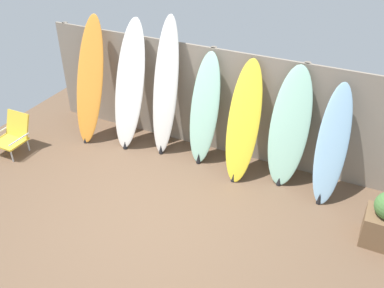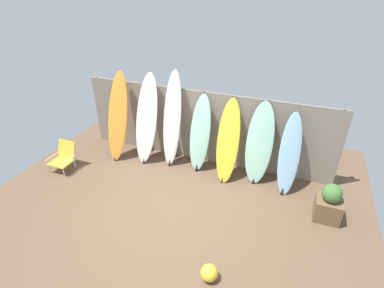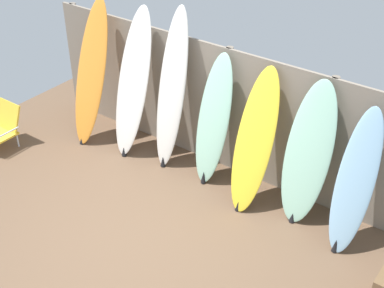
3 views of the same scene
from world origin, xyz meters
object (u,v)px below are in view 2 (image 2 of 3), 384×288
surfboard_seafoam_5 (259,144)px  planter_box (329,204)px  surfboard_white_1 (146,120)px  surfboard_white_2 (172,120)px  surfboard_seafoam_3 (200,134)px  surfboard_yellow_4 (228,142)px  surfboard_orange_0 (118,117)px  surfboard_skyblue_6 (289,155)px  beach_chair (64,156)px  beach_ball (209,273)px

surfboard_seafoam_5 → planter_box: bearing=-28.2°
surfboard_white_1 → surfboard_white_2: size_ratio=0.95×
surfboard_seafoam_3 → planter_box: 3.02m
surfboard_yellow_4 → planter_box: 2.34m
surfboard_yellow_4 → planter_box: size_ratio=2.30×
surfboard_seafoam_3 → planter_box: bearing=-15.5°
surfboard_orange_0 → surfboard_seafoam_3: (2.07, 0.16, -0.16)m
surfboard_orange_0 → planter_box: 5.02m
surfboard_skyblue_6 → beach_chair: size_ratio=2.61×
surfboard_seafoam_5 → surfboard_white_1: bearing=-178.1°
planter_box → surfboard_seafoam_5: bearing=151.8°
surfboard_seafoam_5 → beach_ball: surfboard_seafoam_5 is taller
surfboard_yellow_4 → planter_box: surfboard_yellow_4 is taller
surfboard_skyblue_6 → planter_box: 1.20m
surfboard_yellow_4 → beach_ball: size_ratio=6.64×
surfboard_seafoam_3 → surfboard_yellow_4: surfboard_seafoam_3 is taller
surfboard_skyblue_6 → surfboard_seafoam_5: bearing=169.5°
surfboard_seafoam_3 → surfboard_yellow_4: (0.69, -0.11, -0.00)m
surfboard_yellow_4 → surfboard_seafoam_3: bearing=171.0°
surfboard_skyblue_6 → planter_box: surfboard_skyblue_6 is taller
surfboard_skyblue_6 → beach_ball: (-0.83, -2.74, -0.70)m
surfboard_orange_0 → beach_ball: surfboard_orange_0 is taller
beach_chair → planter_box: size_ratio=0.83×
surfboard_white_1 → planter_box: bearing=-9.7°
surfboard_white_1 → beach_ball: bearing=-48.0°
surfboard_seafoam_3 → surfboard_seafoam_5: size_ratio=0.99×
surfboard_white_1 → surfboard_yellow_4: bearing=-0.9°
surfboard_white_2 → surfboard_seafoam_3: (0.70, -0.01, -0.23)m
surfboard_white_1 → surfboard_white_2: surfboard_white_2 is taller
surfboard_yellow_4 → beach_ball: (0.48, -2.74, -0.75)m
surfboard_yellow_4 → surfboard_seafoam_5: bearing=10.2°
surfboard_seafoam_3 → surfboard_skyblue_6: bearing=-3.1°
surfboard_orange_0 → surfboard_seafoam_3: bearing=4.5°
surfboard_white_2 → surfboard_skyblue_6: size_ratio=1.34×
surfboard_seafoam_5 → planter_box: 1.79m
planter_box → beach_ball: planter_box is taller
surfboard_skyblue_6 → beach_ball: 2.95m
surfboard_yellow_4 → beach_chair: surfboard_yellow_4 is taller
surfboard_white_1 → surfboard_skyblue_6: surfboard_white_1 is taller
beach_chair → planter_box: (5.86, 0.41, 0.02)m
surfboard_white_1 → surfboard_seafoam_5: size_ratio=1.19×
surfboard_white_1 → surfboard_seafoam_3: 1.34m
surfboard_yellow_4 → planter_box: (2.17, -0.68, -0.54)m
surfboard_yellow_4 → beach_chair: size_ratio=2.76×
surfboard_orange_0 → beach_ball: bearing=-39.7°
surfboard_seafoam_3 → surfboard_white_1: bearing=-176.7°
surfboard_skyblue_6 → beach_chair: surfboard_skyblue_6 is taller
surfboard_orange_0 → surfboard_skyblue_6: bearing=0.7°
surfboard_white_1 → surfboard_white_2: 0.64m
surfboard_seafoam_5 → beach_chair: 4.56m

